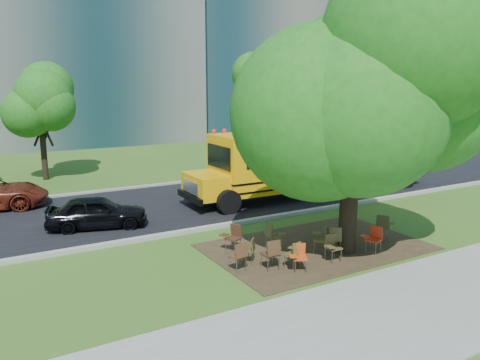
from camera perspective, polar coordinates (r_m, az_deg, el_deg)
ground at (r=15.52m, az=5.20°, el=-8.24°), size 160.00×160.00×0.00m
sidewalk at (r=12.11m, az=19.45°, el=-14.66°), size 60.00×4.00×0.04m
dirt_patch at (r=15.71m, az=9.27°, el=-8.03°), size 7.00×4.50×0.03m
asphalt_road at (r=21.35m, az=-5.71°, el=-2.69°), size 80.00×8.00×0.04m
kerb_near at (r=17.90m, az=-0.37°, el=-5.26°), size 80.00×0.25×0.14m
kerb_far at (r=25.04m, az=-9.62°, el=-0.57°), size 80.00×0.25×0.14m
building_right at (r=59.98m, az=3.09°, el=18.42°), size 30.00×16.00×25.00m
bg_tree_2 at (r=28.12m, az=-23.23°, el=8.50°), size 4.80×4.80×6.62m
bg_tree_3 at (r=30.70m, az=2.44°, el=11.10°), size 5.60×5.60×7.84m
bg_tree_4 at (r=34.93m, az=14.64°, el=9.66°), size 5.00×5.00×6.85m
main_tree at (r=14.55m, az=13.74°, el=10.86°), size 7.09×7.09×8.70m
school_bus at (r=23.10m, az=9.88°, el=2.76°), size 12.73×3.11×3.10m
chair_0 at (r=13.39m, az=-0.09°, el=-8.95°), size 0.60×0.61×0.89m
chair_1 at (r=13.51m, az=3.94°, el=-8.66°), size 0.63×0.55×0.93m
chair_2 at (r=13.73m, az=6.63°, el=-8.72°), size 0.55×0.61×0.81m
chair_3 at (r=13.54m, az=7.18°, el=-9.02°), size 0.67×0.53×0.81m
chair_4 at (r=15.13m, az=11.51°, el=-6.79°), size 0.73×0.57×0.88m
chair_5 at (r=14.42m, az=11.13°, el=-7.76°), size 0.58×0.50×0.85m
chair_6 at (r=15.44m, az=15.97°, el=-6.67°), size 0.65×0.59×0.86m
chair_7 at (r=16.77m, az=17.12°, el=-5.19°), size 0.77×0.61×0.91m
chair_8 at (r=14.05m, az=1.17°, el=-8.28°), size 0.52×0.66×0.77m
chair_9 at (r=14.97m, az=-0.82°, el=-6.75°), size 0.71×0.59×0.88m
chair_10 at (r=15.04m, az=4.01°, el=-6.55°), size 0.55×0.66×0.93m
chair_11 at (r=15.02m, az=10.01°, el=-6.84°), size 0.60×0.76×0.89m
chair_12 at (r=15.97m, az=12.58°, el=-6.03°), size 0.54×0.69×0.80m
black_car at (r=18.13m, az=-17.02°, el=-3.77°), size 3.86×2.40×1.23m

